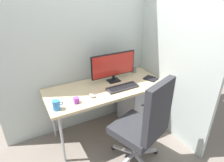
{
  "coord_description": "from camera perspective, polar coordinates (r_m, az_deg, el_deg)",
  "views": [
    {
      "loc": [
        -0.97,
        -1.96,
        1.91
      ],
      "look_at": [
        0.05,
        -0.07,
        0.82
      ],
      "focal_mm": 31.09,
      "sensor_mm": 36.0,
      "label": 1
    }
  ],
  "objects": [
    {
      "name": "monitor",
      "position": [
        2.55,
        0.43,
        4.55
      ],
      "size": [
        0.63,
        0.13,
        0.39
      ],
      "color": "black",
      "rests_on": "desk"
    },
    {
      "name": "filing_cabinet",
      "position": [
        2.94,
        7.53,
        -6.4
      ],
      "size": [
        0.44,
        0.47,
        0.62
      ],
      "color": "#B2B5BA",
      "rests_on": "ground_plane"
    },
    {
      "name": "desk_clamp_accessory",
      "position": [
        2.18,
        -10.45,
        -5.62
      ],
      "size": [
        0.05,
        0.05,
        0.07
      ],
      "primitive_type": "cube",
      "color": "purple",
      "rests_on": "desk"
    },
    {
      "name": "coffee_mug",
      "position": [
        2.11,
        -16.03,
        -6.81
      ],
      "size": [
        0.11,
        0.08,
        0.11
      ],
      "color": "#337FD8",
      "rests_on": "desk"
    },
    {
      "name": "pen_holder",
      "position": [
        2.9,
        6.3,
        3.67
      ],
      "size": [
        0.09,
        0.09,
        0.18
      ],
      "color": "slate",
      "rests_on": "desk"
    },
    {
      "name": "wall_back",
      "position": [
        2.57,
        -5.68,
        15.18
      ],
      "size": [
        2.56,
        0.04,
        2.8
      ],
      "primitive_type": "cube",
      "color": "#B7C1BC",
      "rests_on": "ground_plane"
    },
    {
      "name": "office_chair",
      "position": [
        2.14,
        9.65,
        -12.3
      ],
      "size": [
        0.61,
        0.63,
        1.11
      ],
      "color": "black",
      "rests_on": "ground_plane"
    },
    {
      "name": "keyboard",
      "position": [
        2.45,
        3.14,
        -1.89
      ],
      "size": [
        0.41,
        0.15,
        0.03
      ],
      "color": "#333338",
      "rests_on": "desk"
    },
    {
      "name": "wall_side_right",
      "position": [
        2.59,
        16.22,
        14.38
      ],
      "size": [
        0.04,
        1.68,
        2.8
      ],
      "primitive_type": "cube",
      "color": "#B7C1BC",
      "rests_on": "ground_plane"
    },
    {
      "name": "notebook",
      "position": [
        2.73,
        11.32,
        0.7
      ],
      "size": [
        0.2,
        0.21,
        0.02
      ],
      "primitive_type": "cube",
      "rotation": [
        0.0,
        0.0,
        0.39
      ],
      "color": "black",
      "rests_on": "desk"
    },
    {
      "name": "desk",
      "position": [
        2.51,
        -1.71,
        -2.56
      ],
      "size": [
        1.54,
        0.66,
        0.72
      ],
      "color": "#D1B78C",
      "rests_on": "ground_plane"
    },
    {
      "name": "mouse",
      "position": [
        2.27,
        -5.8,
        -4.27
      ],
      "size": [
        0.08,
        0.11,
        0.03
      ],
      "primitive_type": "ellipsoid",
      "rotation": [
        0.0,
        0.0,
        0.3
      ],
      "color": "#9EA0A5",
      "rests_on": "desk"
    },
    {
      "name": "ground_plane",
      "position": [
        2.9,
        -1.52,
        -14.38
      ],
      "size": [
        8.0,
        8.0,
        0.0
      ],
      "primitive_type": "plane",
      "color": "slate"
    }
  ]
}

